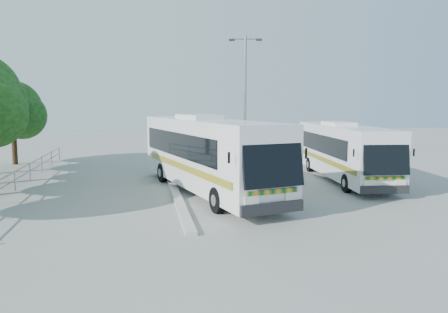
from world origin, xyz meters
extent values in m
plane|color=#969691|center=(0.00, 0.00, 0.00)|extent=(100.00, 100.00, 0.00)
cube|color=#B2B2AD|center=(-2.30, 2.00, 0.07)|extent=(0.40, 16.00, 0.15)
cylinder|color=gray|center=(-10.00, 4.00, 0.95)|extent=(0.06, 22.00, 0.06)
cylinder|color=gray|center=(-10.00, 4.00, 0.55)|extent=(0.06, 22.00, 0.06)
cylinder|color=gray|center=(-10.00, 14.00, 0.50)|extent=(0.06, 0.06, 1.00)
cylinder|color=#382314|center=(-12.70, 13.30, 1.39)|extent=(0.36, 0.36, 2.77)
sphere|color=#14340E|center=(-12.70, 13.30, 3.91)|extent=(4.03, 4.03, 4.03)
sphere|color=#14340E|center=(-11.94, 12.80, 3.46)|extent=(3.28, 3.28, 3.28)
sphere|color=#14340E|center=(-13.33, 13.93, 4.41)|extent=(3.02, 3.02, 3.02)
cube|color=silver|center=(-0.76, 1.10, 1.95)|extent=(5.46, 12.73, 3.17)
cube|color=black|center=(0.72, -4.99, 2.34)|extent=(2.43, 1.02, 2.02)
cube|color=black|center=(-2.19, 1.40, 2.34)|extent=(2.40, 9.70, 1.14)
cube|color=black|center=(0.38, 2.02, 2.34)|extent=(2.40, 9.70, 1.14)
cube|color=#0B4F21|center=(-1.97, 0.49, 1.35)|extent=(2.57, 10.51, 0.29)
cylinder|color=black|center=(-0.95, -3.11, 0.52)|extent=(0.55, 1.08, 1.04)
cylinder|color=black|center=(1.34, -2.56, 0.52)|extent=(0.55, 1.08, 1.04)
cylinder|color=black|center=(-2.73, 4.26, 0.52)|extent=(0.55, 1.08, 1.04)
cylinder|color=black|center=(-0.45, 4.81, 0.52)|extent=(0.55, 1.08, 1.04)
cube|color=silver|center=(7.32, 3.10, 1.69)|extent=(3.43, 11.01, 2.75)
cube|color=black|center=(6.73, -2.30, 2.03)|extent=(2.11, 0.64, 1.75)
cube|color=black|center=(6.24, 3.77, 2.03)|extent=(0.99, 8.61, 0.99)
cube|color=black|center=(8.52, 3.52, 2.03)|extent=(0.99, 8.61, 0.99)
cube|color=#0C520B|center=(6.15, 2.96, 1.17)|extent=(1.05, 9.33, 0.25)
cylinder|color=black|center=(5.92, -0.28, 0.45)|extent=(0.37, 0.93, 0.90)
cylinder|color=black|center=(7.95, -0.50, 0.45)|extent=(0.37, 0.93, 0.90)
cylinder|color=black|center=(6.64, 6.26, 0.45)|extent=(0.37, 0.93, 0.90)
cylinder|color=black|center=(8.67, 6.04, 0.45)|extent=(0.37, 0.93, 0.90)
cylinder|color=#919398|center=(2.71, 7.60, 4.26)|extent=(0.21, 0.21, 8.53)
cylinder|color=#919398|center=(2.71, 7.60, 8.32)|extent=(1.68, 0.48, 0.09)
cube|color=black|center=(1.88, 7.80, 8.26)|extent=(0.41, 0.27, 0.13)
cube|color=black|center=(3.54, 7.41, 8.26)|extent=(0.41, 0.27, 0.13)
camera|label=1|loc=(-3.81, -19.67, 4.27)|focal=35.00mm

